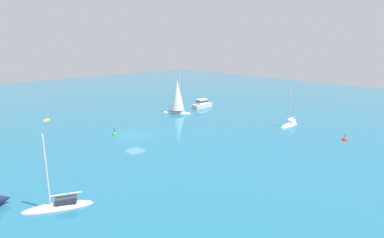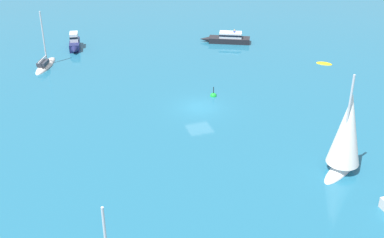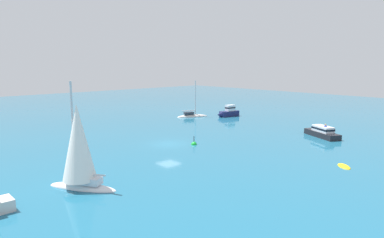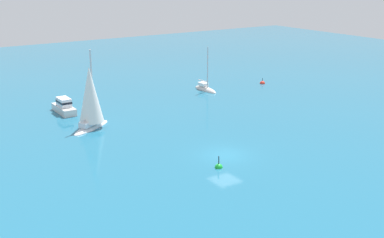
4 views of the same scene
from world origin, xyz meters
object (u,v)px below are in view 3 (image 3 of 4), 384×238
Objects in this scene: yacht_2 at (79,149)px; mooring_buoy at (194,144)px; yacht_1 at (192,116)px; tender at (344,167)px; launch_1 at (228,112)px; launch at (321,132)px.

yacht_2 is 6.35× the size of mooring_buoy.
yacht_1 reaches higher than mooring_buoy.
yacht_1 is at bearing 24.44° from tender.
mooring_buoy is (-4.74, 16.59, -3.15)m from yacht_2.
launch_1 is 3.48× the size of mooring_buoy.
yacht_1 is at bearing 28.34° from launch.
yacht_2 is 17.54m from mooring_buoy.
yacht_1 is 34.17m from tender.
yacht_2 is at bearing 102.99° from tender.
yacht_2 reaches higher than mooring_buoy.
yacht_2 reaches higher than tender.
launch is at bearing 87.05° from launch_1.
launch reaches higher than tender.
yacht_2 is at bearing 109.70° from launch.
yacht_1 is 5.10× the size of mooring_buoy.
yacht_2 is 4.27× the size of tender.
yacht_1 is at bearing 138.06° from mooring_buoy.
yacht_1 is (-4.22, -5.25, -0.65)m from launch_1.
launch_1 reaches higher than launch.
launch is 3.26× the size of tender.
mooring_buoy is (-8.22, -15.69, -0.63)m from launch.
launch is at bearing 62.35° from mooring_buoy.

